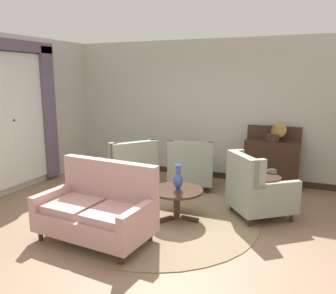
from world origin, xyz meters
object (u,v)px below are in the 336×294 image
(armchair_beside_settee, at_px, (257,191))
(sideboard, at_px, (272,161))
(porcelain_vase, at_px, (178,179))
(armchair_far_left, at_px, (129,171))
(armchair_near_window, at_px, (191,168))
(coffee_table, at_px, (177,195))
(settee, at_px, (98,210))
(gramophone, at_px, (276,130))
(side_table, at_px, (262,193))

(armchair_beside_settee, distance_m, sideboard, 1.61)
(porcelain_vase, height_order, armchair_far_left, armchair_far_left)
(armchair_near_window, bearing_deg, porcelain_vase, 87.10)
(coffee_table, relative_size, armchair_far_left, 0.65)
(armchair_near_window, bearing_deg, settee, 65.37)
(sideboard, bearing_deg, gramophone, -62.17)
(porcelain_vase, bearing_deg, sideboard, 63.09)
(armchair_far_left, xyz_separation_m, side_table, (2.47, -0.27, -0.02))
(settee, height_order, armchair_near_window, settee)
(armchair_beside_settee, xyz_separation_m, armchair_far_left, (-2.39, 0.27, -0.01))
(coffee_table, xyz_separation_m, sideboard, (1.14, 2.15, 0.16))
(coffee_table, distance_m, gramophone, 2.51)
(armchair_far_left, relative_size, side_table, 1.85)
(porcelain_vase, height_order, gramophone, gramophone)
(side_table, bearing_deg, gramophone, 90.11)
(porcelain_vase, bearing_deg, armchair_near_window, 101.72)
(armchair_beside_settee, relative_size, gramophone, 2.40)
(porcelain_vase, distance_m, gramophone, 2.45)
(coffee_table, bearing_deg, porcelain_vase, -45.07)
(porcelain_vase, distance_m, sideboard, 2.45)
(armchair_near_window, bearing_deg, gramophone, -173.23)
(armchair_near_window, bearing_deg, armchair_beside_settee, 131.17)
(side_table, relative_size, gramophone, 1.39)
(settee, xyz_separation_m, gramophone, (1.91, 3.09, 0.75))
(settee, xyz_separation_m, sideboard, (1.87, 3.17, 0.12))
(gramophone, bearing_deg, porcelain_vase, -118.81)
(coffee_table, distance_m, porcelain_vase, 0.27)
(settee, height_order, sideboard, sideboard)
(porcelain_vase, relative_size, armchair_beside_settee, 0.35)
(armchair_beside_settee, xyz_separation_m, armchair_near_window, (-1.39, 0.95, -0.02))
(armchair_near_window, bearing_deg, coffee_table, 86.24)
(armchair_beside_settee, relative_size, side_table, 1.72)
(armchair_near_window, distance_m, side_table, 1.75)
(settee, distance_m, armchair_near_window, 2.55)
(armchair_beside_settee, bearing_deg, gramophone, -41.04)
(armchair_near_window, distance_m, armchair_far_left, 1.20)
(side_table, height_order, sideboard, sideboard)
(armchair_near_window, height_order, armchair_far_left, armchair_far_left)
(coffee_table, height_order, armchair_far_left, armchair_far_left)
(armchair_near_window, xyz_separation_m, armchair_far_left, (-1.00, -0.67, 0.01))
(armchair_far_left, distance_m, side_table, 2.49)
(armchair_near_window, relative_size, side_table, 1.57)
(armchair_near_window, height_order, sideboard, sideboard)
(armchair_far_left, height_order, gramophone, gramophone)
(settee, distance_m, armchair_far_left, 1.92)
(coffee_table, height_order, side_table, side_table)
(side_table, bearing_deg, armchair_far_left, 173.70)
(armchair_near_window, bearing_deg, side_table, 132.61)
(armchair_near_window, bearing_deg, armchair_far_left, 19.45)
(sideboard, relative_size, gramophone, 2.51)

